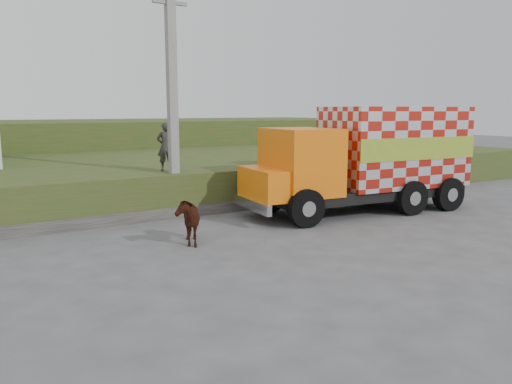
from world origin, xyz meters
TOP-DOWN VIEW (x-y plane):
  - ground at (0.00, 0.00)m, footprint 120.00×120.00m
  - embankment at (0.00, 10.00)m, footprint 40.00×12.00m
  - embankment_far at (0.00, 22.00)m, footprint 40.00×12.00m
  - retaining_strip at (-2.00, 4.20)m, footprint 16.00×0.50m
  - utility_pole at (-1.00, 4.60)m, footprint 1.20×0.30m
  - cargo_truck at (5.36, 1.61)m, footprint 8.75×3.72m
  - cow at (-2.21, 0.88)m, footprint 1.20×1.75m
  - pedestrian at (-0.97, 5.42)m, footprint 0.72×0.56m

SIDE VIEW (x-z plane):
  - ground at x=0.00m, z-range 0.00..0.00m
  - retaining_strip at x=-2.00m, z-range 0.00..0.40m
  - cow at x=-2.21m, z-range 0.00..1.35m
  - embankment at x=0.00m, z-range 0.00..1.50m
  - embankment_far at x=0.00m, z-range 0.00..3.00m
  - cargo_truck at x=5.36m, z-range 0.06..3.85m
  - pedestrian at x=-0.97m, z-range 1.50..3.25m
  - utility_pole at x=-1.00m, z-range 0.08..8.07m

